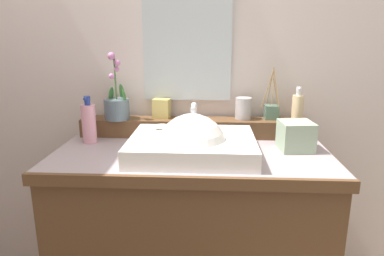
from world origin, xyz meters
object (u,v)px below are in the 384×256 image
(sink_basin, at_px, (192,147))
(tumbler_cup, at_px, (243,108))
(soap_bar, at_px, (162,127))
(lotion_bottle, at_px, (89,123))
(reed_diffuser, at_px, (271,111))
(trinket_box, at_px, (162,108))
(tissue_box, at_px, (296,136))
(potted_plant, at_px, (117,105))
(soap_dispenser, at_px, (298,107))

(sink_basin, distance_m, tumbler_cup, 0.38)
(soap_bar, relative_size, lotion_bottle, 0.34)
(reed_diffuser, xyz_separation_m, trinket_box, (-0.51, 0.00, 0.01))
(lotion_bottle, distance_m, tissue_box, 0.89)
(sink_basin, height_order, potted_plant, potted_plant)
(sink_basin, bearing_deg, tissue_box, 12.45)
(trinket_box, bearing_deg, soap_bar, -74.39)
(potted_plant, xyz_separation_m, trinket_box, (0.20, 0.04, -0.02))
(sink_basin, distance_m, trinket_box, 0.35)
(trinket_box, xyz_separation_m, lotion_bottle, (-0.30, -0.15, -0.04))
(soap_dispenser, bearing_deg, soap_bar, -166.70)
(tumbler_cup, relative_size, tissue_box, 0.78)
(sink_basin, relative_size, lotion_bottle, 2.37)
(soap_bar, distance_m, tumbler_cup, 0.40)
(reed_diffuser, height_order, lotion_bottle, reed_diffuser)
(soap_bar, xyz_separation_m, reed_diffuser, (0.49, 0.18, 0.04))
(reed_diffuser, bearing_deg, sink_basin, -140.03)
(lotion_bottle, bearing_deg, potted_plant, 46.99)
(soap_dispenser, height_order, reed_diffuser, reed_diffuser)
(trinket_box, bearing_deg, potted_plant, -160.80)
(reed_diffuser, distance_m, tissue_box, 0.22)
(sink_basin, relative_size, potted_plant, 1.60)
(soap_bar, bearing_deg, tumbler_cup, 25.27)
(tissue_box, bearing_deg, lotion_bottle, 176.44)
(soap_bar, height_order, soap_dispenser, soap_dispenser)
(soap_bar, distance_m, reed_diffuser, 0.52)
(soap_dispenser, distance_m, tumbler_cup, 0.24)
(soap_dispenser, distance_m, reed_diffuser, 0.12)
(potted_plant, xyz_separation_m, soap_dispenser, (0.83, 0.01, -0.00))
(soap_bar, bearing_deg, soap_dispenser, 13.30)
(tissue_box, bearing_deg, tumbler_cup, 135.70)
(reed_diffuser, xyz_separation_m, tissue_box, (0.07, -0.20, -0.06))
(tumbler_cup, distance_m, reed_diffuser, 0.13)
(soap_bar, bearing_deg, lotion_bottle, 174.97)
(soap_bar, xyz_separation_m, trinket_box, (-0.03, 0.18, 0.04))
(potted_plant, relative_size, tumbler_cup, 3.04)
(potted_plant, bearing_deg, tumbler_cup, 3.31)
(potted_plant, xyz_separation_m, reed_diffuser, (0.72, 0.04, -0.03))
(tissue_box, bearing_deg, soap_dispenser, 76.48)
(potted_plant, height_order, tissue_box, potted_plant)
(soap_bar, relative_size, potted_plant, 0.23)
(sink_basin, xyz_separation_m, tissue_box, (0.42, 0.09, 0.03))
(sink_basin, relative_size, trinket_box, 5.51)
(tumbler_cup, bearing_deg, soap_bar, -154.73)
(sink_basin, relative_size, tissue_box, 3.79)
(lotion_bottle, bearing_deg, sink_basin, -17.82)
(trinket_box, bearing_deg, reed_diffuser, 7.43)
(trinket_box, bearing_deg, lotion_bottle, -146.33)
(tumbler_cup, bearing_deg, trinket_box, 178.79)
(soap_bar, height_order, tumbler_cup, tumbler_cup)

